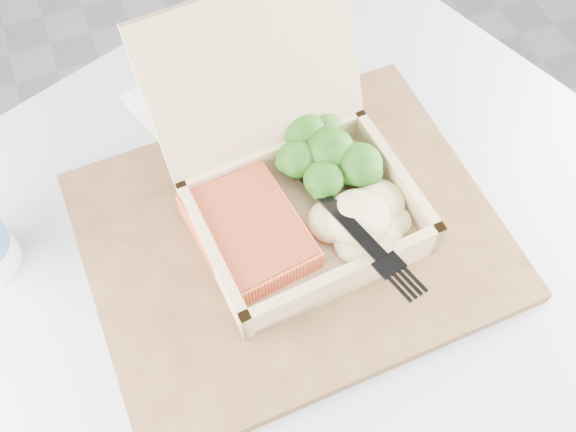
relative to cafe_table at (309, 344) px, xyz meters
name	(u,v)px	position (x,y,z in m)	size (l,w,h in m)	color
floor	(8,275)	(-0.47, 0.55, -0.53)	(4.00, 4.00, 0.00)	#98989D
cafe_table	(309,344)	(0.00, 0.00, 0.00)	(0.99, 0.99, 0.72)	black
serving_tray	(291,236)	(0.00, 0.05, 0.19)	(0.39, 0.31, 0.02)	brown
takeout_container	(290,173)	(0.01, 0.09, 0.25)	(0.22, 0.24, 0.18)	#9D895E
salmon_fillet	(248,232)	(-0.05, 0.05, 0.22)	(0.09, 0.12, 0.03)	#FF6731
broccoli_pile	(329,156)	(0.05, 0.10, 0.23)	(0.11, 0.11, 0.04)	#2D6F18
mashed_potatoes	(359,219)	(0.05, 0.03, 0.23)	(0.10, 0.09, 0.04)	beige
plastic_fork	(328,198)	(0.03, 0.05, 0.24)	(0.05, 0.17, 0.03)	black
receipt	(182,118)	(-0.06, 0.24, 0.19)	(0.08, 0.14, 0.00)	white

